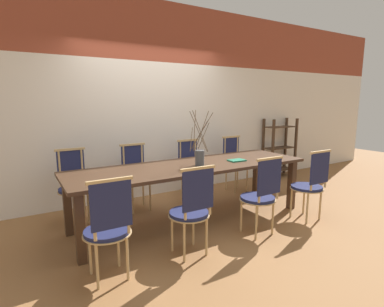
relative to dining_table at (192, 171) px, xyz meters
The scene contains 14 objects.
ground_plane 0.69m from the dining_table, ahead, with size 16.00×16.00×0.00m, color olive.
wall_rear 1.62m from the dining_table, 90.00° to the left, with size 12.00×0.06×3.20m.
dining_table is the anchor object (origin of this frame).
chair_near_leftend 1.58m from the dining_table, 148.93° to the right, with size 0.44×0.44×0.98m.
chair_near_left 0.97m from the dining_table, 121.24° to the right, with size 0.44×0.44×0.98m.
chair_near_center 0.95m from the dining_table, 60.04° to the right, with size 0.44×0.44×0.98m.
chair_near_right 1.60m from the dining_table, 30.74° to the right, with size 0.44×0.44×0.98m.
chair_far_leftend 1.60m from the dining_table, 149.16° to the left, with size 0.44×0.44×0.98m.
chair_far_left 0.96m from the dining_table, 120.57° to the left, with size 0.44×0.44×0.98m.
chair_far_center 0.96m from the dining_table, 59.47° to the left, with size 0.44×0.44×0.98m.
chair_far_right 1.63m from the dining_table, 30.22° to the left, with size 0.44×0.44×0.98m.
vase_centerpiece 0.23m from the dining_table, 50.98° to the right, with size 0.37×0.37×0.72m.
book_stack 0.68m from the dining_table, ahead, with size 0.24×0.17×0.02m.
shelving_rack 3.05m from the dining_table, 21.41° to the left, with size 0.72×0.32×1.24m.
Camera 1 is at (-2.00, -3.33, 1.61)m, focal length 28.00 mm.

